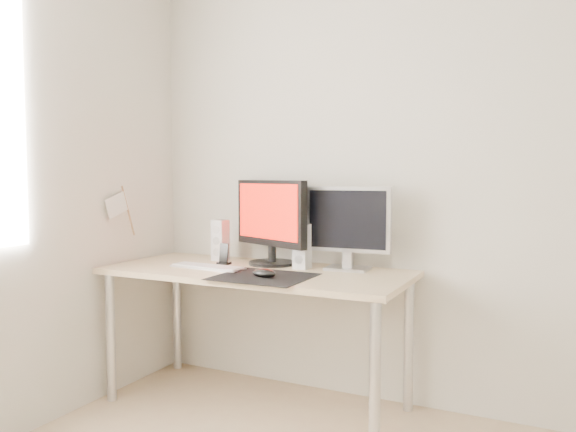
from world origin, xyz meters
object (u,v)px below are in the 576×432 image
(main_monitor, at_px, (271,219))
(speaker_left, at_px, (220,240))
(mouse, at_px, (264,273))
(desk, at_px, (256,284))
(speaker_right, at_px, (302,246))
(keyboard, at_px, (208,267))
(second_monitor, at_px, (348,224))
(phone_dock, at_px, (224,258))

(main_monitor, height_order, speaker_left, main_monitor)
(mouse, height_order, main_monitor, main_monitor)
(desk, height_order, main_monitor, main_monitor)
(desk, bearing_deg, speaker_right, 31.97)
(mouse, distance_m, main_monitor, 0.48)
(speaker_right, distance_m, keyboard, 0.51)
(main_monitor, distance_m, speaker_left, 0.36)
(mouse, xyz_separation_m, keyboard, (-0.41, 0.13, -0.02))
(main_monitor, xyz_separation_m, speaker_right, (0.21, -0.05, -0.14))
(mouse, distance_m, second_monitor, 0.54)
(desk, xyz_separation_m, second_monitor, (0.44, 0.20, 0.32))
(speaker_right, xyz_separation_m, keyboard, (-0.46, -0.21, -0.11))
(main_monitor, bearing_deg, second_monitor, 2.88)
(speaker_left, bearing_deg, speaker_right, -6.16)
(desk, height_order, keyboard, keyboard)
(speaker_left, distance_m, phone_dock, 0.18)
(desk, distance_m, main_monitor, 0.38)
(speaker_right, bearing_deg, phone_dock, -172.19)
(mouse, height_order, desk, mouse)
(phone_dock, bearing_deg, speaker_right, 7.81)
(speaker_left, height_order, phone_dock, speaker_left)
(speaker_right, relative_size, keyboard, 0.55)
(main_monitor, relative_size, second_monitor, 1.16)
(mouse, distance_m, desk, 0.28)
(mouse, relative_size, keyboard, 0.28)
(speaker_right, height_order, phone_dock, speaker_right)
(desk, distance_m, keyboard, 0.28)
(speaker_left, distance_m, speaker_right, 0.55)
(main_monitor, bearing_deg, mouse, -66.51)
(phone_dock, bearing_deg, keyboard, -93.14)
(mouse, relative_size, phone_dock, 1.03)
(mouse, xyz_separation_m, desk, (-0.16, 0.21, -0.10))
(phone_dock, bearing_deg, second_monitor, 10.93)
(second_monitor, height_order, phone_dock, second_monitor)
(desk, height_order, phone_dock, phone_dock)
(main_monitor, distance_m, speaker_right, 0.26)
(speaker_left, relative_size, phone_dock, 2.02)
(speaker_left, bearing_deg, keyboard, -70.78)
(second_monitor, distance_m, phone_dock, 0.72)
(phone_dock, bearing_deg, main_monitor, 24.74)
(second_monitor, relative_size, keyboard, 1.06)
(speaker_left, relative_size, speaker_right, 1.00)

